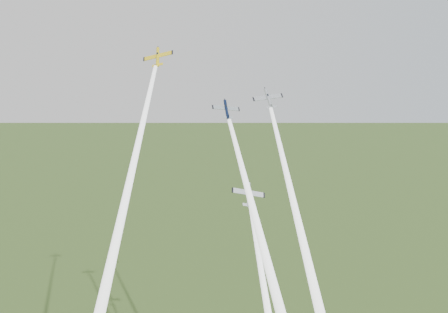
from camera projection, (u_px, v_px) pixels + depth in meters
The scene contains 7 objects.
plane_yellow at pixel (158, 57), 137.78m from camera, with size 7.75×7.69×1.21m, color yellow, non-canonical shape.
smoke_trail_yellow at pixel (126, 199), 115.95m from camera, with size 2.39×2.39×73.71m, color white, non-canonical shape.
plane_navy at pixel (226, 109), 133.49m from camera, with size 6.91×6.86×1.08m, color #0B1633, non-canonical shape.
smoke_trail_navy at pixel (261, 238), 115.73m from camera, with size 2.39×2.39×61.77m, color white, non-canonical shape.
plane_silver_right at pixel (268, 98), 144.44m from camera, with size 7.99×7.92×1.25m, color #B0B5BE, non-canonical shape.
smoke_trail_silver_right at pixel (299, 224), 125.00m from camera, with size 2.39×2.39×65.96m, color white, non-canonical shape.
plane_silver_low at pixel (249, 194), 131.28m from camera, with size 8.14×8.07×1.27m, color silver, non-canonical shape.
Camera 1 is at (-27.97, -133.46, 115.11)m, focal length 45.00 mm.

